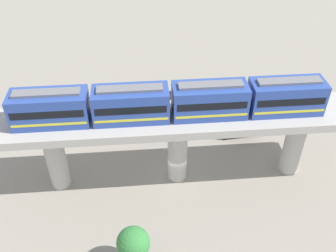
% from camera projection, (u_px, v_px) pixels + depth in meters
% --- Properties ---
extents(ground_plane, '(120.00, 120.00, 0.00)m').
position_uv_depth(ground_plane, '(177.00, 176.00, 39.03)').
color(ground_plane, gray).
extents(viaduct, '(5.20, 35.80, 7.70)m').
position_uv_depth(viaduct, '(178.00, 130.00, 35.32)').
color(viaduct, '#B7B2AA').
rests_on(viaduct, ground).
extents(train, '(2.64, 27.45, 3.24)m').
position_uv_depth(train, '(171.00, 102.00, 33.28)').
color(train, '#2D4CA5').
rests_on(train, viaduct).
extents(parked_car_blue, '(2.62, 4.48, 1.76)m').
position_uv_depth(parked_car_blue, '(159.00, 126.00, 44.31)').
color(parked_car_blue, '#284CB7').
rests_on(parked_car_blue, ground).
extents(parked_car_black, '(2.14, 4.33, 1.76)m').
position_uv_depth(parked_car_black, '(239.00, 128.00, 44.00)').
color(parked_car_black, black).
rests_on(parked_car_black, ground).
extents(parked_car_yellow, '(2.66, 4.49, 1.76)m').
position_uv_depth(parked_car_yellow, '(172.00, 101.00, 48.49)').
color(parked_car_yellow, yellow).
rests_on(parked_car_yellow, ground).
extents(tree_near_viaduct, '(2.64, 2.64, 4.27)m').
position_uv_depth(tree_near_viaduct, '(133.00, 243.00, 29.30)').
color(tree_near_viaduct, brown).
rests_on(tree_near_viaduct, ground).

